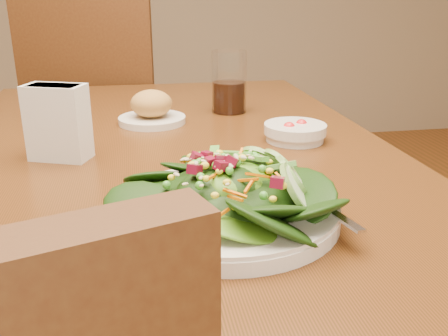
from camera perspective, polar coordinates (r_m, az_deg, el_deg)
The scene contains 7 objects.
dining_table at distance 1.01m, azimuth -6.64°, elevation -3.32°, with size 0.90×1.40×0.75m.
chair_far at distance 1.91m, azimuth -13.72°, elevation 3.93°, with size 0.55×0.55×1.01m.
salad_plate at distance 0.67m, azimuth 1.18°, elevation -3.15°, with size 0.31×0.30×0.09m.
bread_plate at distance 1.16m, azimuth -8.27°, elevation 6.60°, with size 0.15×0.15×0.08m.
tomato_bowl at distance 1.03m, azimuth 8.12°, elevation 4.10°, with size 0.13×0.13×0.04m.
drinking_glass at distance 1.25m, azimuth 0.58°, elevation 9.32°, with size 0.09×0.09×0.15m.
napkin_holder at distance 0.95m, azimuth -18.48°, elevation 5.17°, with size 0.12×0.09×0.14m.
Camera 1 is at (-0.05, -0.93, 1.05)m, focal length 40.00 mm.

